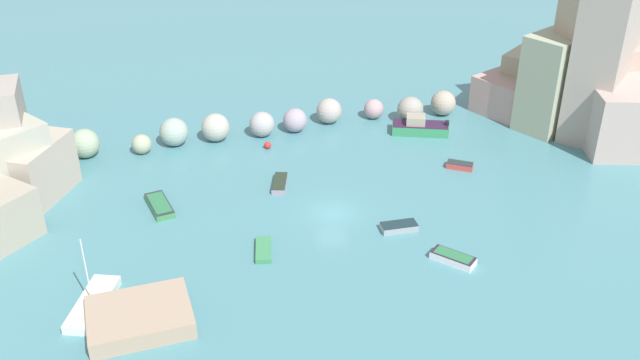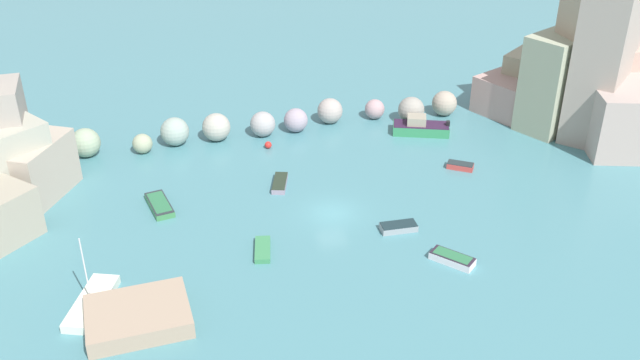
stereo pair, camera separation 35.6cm
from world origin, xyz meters
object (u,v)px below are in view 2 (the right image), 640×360
object	(u,v)px
moored_boat_7	(160,205)
stone_dock	(138,316)
moored_boat_2	(420,127)
moored_boat_6	(280,183)
moored_boat_1	(460,166)
channel_buoy	(268,145)
moored_boat_5	(399,227)
moored_boat_3	(452,258)
moored_boat_4	(92,303)
moored_boat_0	(263,250)

from	to	relation	value
moored_boat_7	stone_dock	bearing A→B (deg)	-19.63
moored_boat_2	moored_boat_6	xyz separation A→B (m)	(-16.01, -7.02, -0.43)
moored_boat_1	moored_boat_2	bearing A→B (deg)	-50.58
channel_buoy	moored_boat_5	xyz separation A→B (m)	(7.26, -16.99, -0.06)
moored_boat_2	moored_boat_5	world-z (taller)	moored_boat_2
moored_boat_3	moored_boat_7	bearing A→B (deg)	-163.77
stone_dock	moored_boat_6	world-z (taller)	stone_dock
channel_buoy	moored_boat_7	bearing A→B (deg)	-141.43
moored_boat_5	moored_boat_6	world-z (taller)	moored_boat_5
moored_boat_4	moored_boat_5	bearing A→B (deg)	119.88
moored_boat_1	moored_boat_2	world-z (taller)	moored_boat_2
channel_buoy	moored_boat_5	world-z (taller)	channel_buoy
moored_boat_4	moored_boat_7	world-z (taller)	moored_boat_4
channel_buoy	moored_boat_7	distance (m)	13.98
moored_boat_5	moored_boat_7	xyz separation A→B (m)	(-18.19, 8.28, 0.00)
moored_boat_3	channel_buoy	bearing A→B (deg)	162.82
channel_buoy	moored_boat_4	world-z (taller)	moored_boat_4
moored_boat_1	moored_boat_6	xyz separation A→B (m)	(-16.77, 1.07, -0.03)
moored_boat_4	moored_boat_7	xyz separation A→B (m)	(5.22, 12.02, -0.05)
stone_dock	moored_boat_5	bearing A→B (deg)	17.17
moored_boat_6	moored_boat_0	bearing A→B (deg)	-1.70
moored_boat_4	moored_boat_6	xyz separation A→B (m)	(15.74, 13.16, -0.09)
moored_boat_3	moored_boat_4	bearing A→B (deg)	-133.71
moored_boat_2	moored_boat_6	size ratio (longest dim) A/B	1.72
moored_boat_3	moored_boat_7	distance (m)	24.52
stone_dock	moored_boat_7	world-z (taller)	stone_dock
moored_boat_0	moored_boat_6	xyz separation A→B (m)	(3.34, 9.65, 0.06)
moored_boat_0	moored_boat_3	bearing A→B (deg)	81.06
moored_boat_2	moored_boat_5	distance (m)	18.44
stone_dock	moored_boat_3	distance (m)	22.76
moored_boat_6	moored_boat_7	world-z (taller)	moored_boat_7
moored_boat_3	moored_boat_5	bearing A→B (deg)	164.03
moored_boat_5	moored_boat_6	xyz separation A→B (m)	(-7.67, 9.42, -0.03)
moored_boat_1	moored_boat_3	size ratio (longest dim) A/B	0.76
moored_boat_1	moored_boat_3	distance (m)	15.06
channel_buoy	moored_boat_5	size ratio (longest dim) A/B	0.24
stone_dock	moored_boat_2	world-z (taller)	moored_boat_2
moored_boat_1	moored_boat_4	bearing A→B (deg)	54.46
stone_dock	moored_boat_2	size ratio (longest dim) A/B	1.10
stone_dock	moored_boat_0	size ratio (longest dim) A/B	1.98
moored_boat_6	moored_boat_7	size ratio (longest dim) A/B	0.80
moored_boat_1	moored_boat_6	size ratio (longest dim) A/B	0.73
moored_boat_6	moored_boat_7	distance (m)	10.58
channel_buoy	moored_boat_5	distance (m)	18.48
moored_boat_6	stone_dock	bearing A→B (deg)	-21.55
moored_boat_5	stone_dock	bearing A→B (deg)	19.15
channel_buoy	moored_boat_2	distance (m)	15.61
moored_boat_3	moored_boat_0	bearing A→B (deg)	-150.75
moored_boat_0	moored_boat_3	world-z (taller)	moored_boat_3
moored_boat_1	moored_boat_5	xyz separation A→B (m)	(-9.10, -8.35, -0.00)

